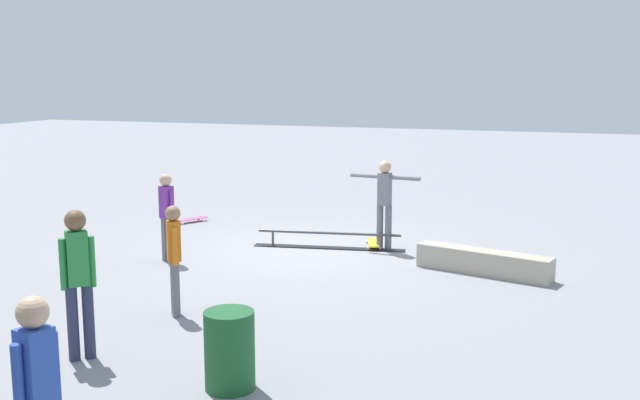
{
  "coord_description": "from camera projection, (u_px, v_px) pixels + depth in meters",
  "views": [
    {
      "loc": [
        -4.82,
        12.71,
        3.28
      ],
      "look_at": [
        -0.39,
        0.2,
        1.0
      ],
      "focal_mm": 42.08,
      "sensor_mm": 36.0,
      "label": 1
    }
  ],
  "objects": [
    {
      "name": "bystander_green_shirt",
      "position": [
        78.0,
        276.0,
        8.5
      ],
      "size": [
        0.34,
        0.33,
        1.75
      ],
      "rotation": [
        0.0,
        0.0,
        0.77
      ],
      "color": "#2D3351",
      "rests_on": "ground_plane"
    },
    {
      "name": "skater_main",
      "position": [
        385.0,
        198.0,
        13.82
      ],
      "size": [
        1.35,
        0.23,
        1.67
      ],
      "rotation": [
        0.0,
        0.0,
        3.05
      ],
      "color": "slate",
      "rests_on": "ground_plane"
    },
    {
      "name": "bystander_blue_shirt",
      "position": [
        38.0,
        396.0,
        5.42
      ],
      "size": [
        0.25,
        0.39,
        1.71
      ],
      "rotation": [
        0.0,
        0.0,
        4.48
      ],
      "color": "brown",
      "rests_on": "ground_plane"
    },
    {
      "name": "bystander_orange_shirt",
      "position": [
        174.0,
        254.0,
        10.09
      ],
      "size": [
        0.26,
        0.32,
        1.52
      ],
      "rotation": [
        0.0,
        0.0,
        5.33
      ],
      "color": "slate",
      "rests_on": "ground_plane"
    },
    {
      "name": "skateboard_main",
      "position": [
        374.0,
        243.0,
        14.21
      ],
      "size": [
        0.44,
        0.82,
        0.09
      ],
      "rotation": [
        0.0,
        0.0,
        1.88
      ],
      "color": "yellow",
      "rests_on": "ground_plane"
    },
    {
      "name": "trash_bin",
      "position": [
        230.0,
        350.0,
        7.79
      ],
      "size": [
        0.53,
        0.53,
        0.84
      ],
      "primitive_type": "cylinder",
      "color": "#1E592D",
      "rests_on": "ground_plane"
    },
    {
      "name": "grind_rail",
      "position": [
        329.0,
        241.0,
        14.07
      ],
      "size": [
        2.86,
        0.71,
        0.31
      ],
      "rotation": [
        0.0,
        0.0,
        0.17
      ],
      "color": "black",
      "rests_on": "ground_plane"
    },
    {
      "name": "bystander_purple_shirt",
      "position": [
        167.0,
        212.0,
        13.0
      ],
      "size": [
        0.35,
        0.23,
        1.54
      ],
      "rotation": [
        0.0,
        0.0,
        2.84
      ],
      "color": "slate",
      "rests_on": "ground_plane"
    },
    {
      "name": "skate_ledge",
      "position": [
        483.0,
        262.0,
        12.27
      ],
      "size": [
        2.28,
        0.95,
        0.4
      ],
      "primitive_type": "cube",
      "rotation": [
        0.0,
        0.0,
        -0.26
      ],
      "color": "#B2A893",
      "rests_on": "ground_plane"
    },
    {
      "name": "ground_plane",
      "position": [
        304.0,
        250.0,
        13.95
      ],
      "size": [
        60.0,
        60.0,
        0.0
      ],
      "primitive_type": "plane",
      "color": "gray"
    },
    {
      "name": "loose_skateboard_pink",
      "position": [
        190.0,
        219.0,
        16.47
      ],
      "size": [
        0.57,
        0.8,
        0.09
      ],
      "rotation": [
        0.0,
        0.0,
        4.2
      ],
      "color": "#E05993",
      "rests_on": "ground_plane"
    }
  ]
}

